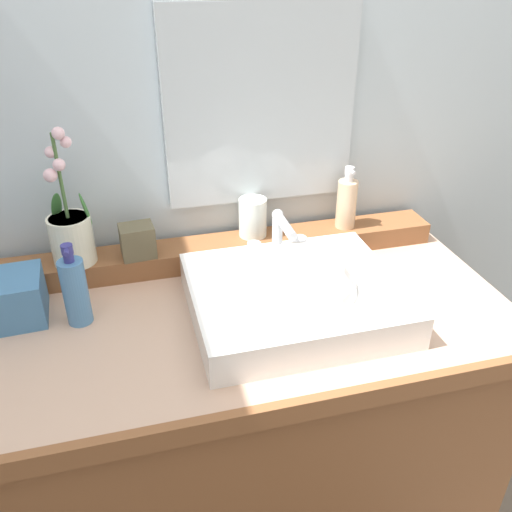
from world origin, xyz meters
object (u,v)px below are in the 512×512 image
Objects in this scene: trinket_box at (138,241)px; lotion_bottle at (75,290)px; tissue_box at (12,298)px; potted_plant at (71,232)px; soap_dispenser at (347,202)px; tumbler_cup at (253,217)px; sink_basin at (296,301)px.

lotion_bottle is (-0.14, -0.16, -0.02)m from trinket_box.
trinket_box is at bearing 21.66° from tissue_box.
potted_plant reaches higher than lotion_bottle.
tissue_box is at bearing -137.43° from potted_plant.
soap_dispenser is at bearing 0.90° from potted_plant.
tumbler_cup is 0.59m from tissue_box.
tumbler_cup is at bearing 3.23° from potted_plant.
soap_dispenser is at bearing 50.38° from sink_basin.
lotion_bottle is at bearing -88.20° from potted_plant.
tumbler_cup is 1.26× the size of trinket_box.
sink_basin is 1.37× the size of potted_plant.
soap_dispenser is (0.68, 0.01, -0.01)m from potted_plant.
lotion_bottle is (-0.43, -0.19, -0.03)m from tumbler_cup.
trinket_box is (0.15, -0.01, -0.04)m from potted_plant.
lotion_bottle reaches higher than trinket_box.
trinket_box is (-0.31, 0.25, 0.06)m from sink_basin.
tumbler_cup reaches higher than trinket_box.
soap_dispenser is 0.83m from tissue_box.
tissue_box is (-0.56, -0.14, -0.05)m from tumbler_cup.
tissue_box is at bearing -165.77° from tumbler_cup.
potted_plant is 0.15m from trinket_box.
tumbler_cup is at bearing 14.23° from tissue_box.
trinket_box is at bearing -3.78° from potted_plant.
tumbler_cup is 0.47m from lotion_bottle.
lotion_bottle reaches higher than tumbler_cup.
potted_plant reaches higher than tumbler_cup.
tissue_box is at bearing -170.95° from soap_dispenser.
potted_plant is 0.68m from soap_dispenser.
soap_dispenser is 1.66× the size of tumbler_cup.
sink_basin is 0.54m from potted_plant.
lotion_bottle is at bearing -19.36° from tissue_box.
trinket_box is (-0.29, -0.03, -0.01)m from tumbler_cup.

